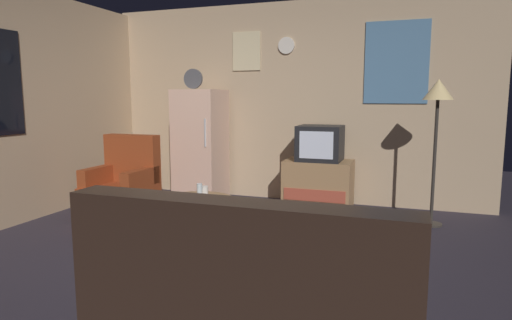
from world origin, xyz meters
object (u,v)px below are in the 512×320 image
Objects in this scene: wine_glass at (200,191)px; couch at (250,304)px; mug_ceramic_white at (204,191)px; coffee_table at (196,222)px; standing_lamp at (438,101)px; tv_stand at (318,184)px; remote_control at (216,197)px; book_stack at (363,212)px; crt_tv at (320,143)px; armchair at (123,190)px; fridge at (200,145)px.

wine_glass is 1.91m from couch.
mug_ceramic_white is 2.06m from couch.
standing_lamp is at bearing 34.56° from coffee_table.
wine_glass is at bearing -112.72° from tv_stand.
standing_lamp is at bearing 71.35° from couch.
tv_stand is 1.74m from standing_lamp.
book_stack is (1.21, 1.55, -0.42)m from remote_control.
standing_lamp is (1.33, -0.36, 1.05)m from tv_stand.
couch reaches higher than coffee_table.
wine_glass is at bearing -113.07° from crt_tv.
couch is at bearing -108.65° from standing_lamp.
remote_control is at bearing -110.24° from tv_stand.
book_stack is (1.37, 1.47, -0.46)m from mug_ceramic_white.
book_stack is at bearing 50.76° from wine_glass.
book_stack is (1.34, 1.64, -0.49)m from wine_glass.
armchair reaches higher than couch.
remote_control is 0.16× the size of armchair.
standing_lamp reaches higher than coffee_table.
wine_glass reaches higher than mug_ceramic_white.
mug_ceramic_white is (-2.13, -1.29, -0.86)m from standing_lamp.
standing_lamp is 2.21× the size of coffee_table.
mug_ceramic_white is at bearing -18.41° from armchair.
remote_control is (-0.65, -1.72, -0.37)m from crt_tv.
crt_tv is at bearing 66.93° from wine_glass.
armchair is (-1.24, 0.59, 0.11)m from coffee_table.
armchair is (-1.40, 0.49, -0.12)m from remote_control.
tv_stand is 5.60× the size of wine_glass.
armchair is 4.52× the size of book_stack.
armchair is at bearing 154.45° from coffee_table.
tv_stand is 1.84m from mug_ceramic_white.
remote_control is 0.09× the size of couch.
crt_tv reaches higher than mug_ceramic_white.
book_stack is at bearing 50.07° from coffee_table.
mug_ceramic_white reaches higher than coffee_table.
fridge is 1.81m from mug_ceramic_white.
coffee_table is 4.80× the size of wine_glass.
tv_stand is at bearing 64.23° from mug_ceramic_white.
armchair reaches higher than wine_glass.
tv_stand is 1.98m from wine_glass.
couch reaches higher than tv_stand.
couch is at bearing -94.75° from book_stack.
mug_ceramic_white is 0.05× the size of couch.
crt_tv reaches higher than book_stack.
wine_glass is 0.18m from mug_ceramic_white.
standing_lamp reaches higher than mug_ceramic_white.
couch is at bearing -59.80° from fridge.
standing_lamp is at bearing 52.18° from remote_control.
wine_glass is at bearing 11.52° from coffee_table.
book_stack is at bearing 46.93° from mug_ceramic_white.
fridge is 1.96m from remote_control.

